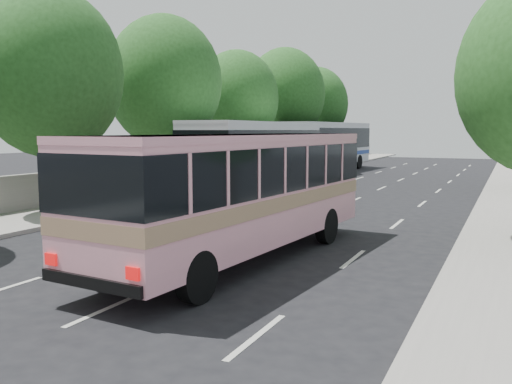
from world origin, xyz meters
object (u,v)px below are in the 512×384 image
Objects in this scene: pink_bus at (241,183)px; pink_taxi at (234,199)px; white_pickup at (256,190)px; tour_coach_front at (259,151)px; tour_coach_rear at (327,142)px.

pink_bus is 2.57× the size of pink_taxi.
white_pickup is at bearing 117.68° from pink_bus.
tour_coach_front is (-6.04, 14.09, 0.26)m from pink_bus.
white_pickup is at bearing 103.05° from pink_taxi.
tour_coach_rear reaches higher than tour_coach_front.
tour_coach_front reaches higher than pink_bus.
pink_bus is at bearing -53.40° from pink_taxi.
pink_taxi is 24.65m from tour_coach_rear.
white_pickup is 5.85m from tour_coach_front.
tour_coach_front is at bearing -80.19° from tour_coach_rear.
pink_bus is 1.89× the size of white_pickup.
tour_coach_rear is at bearing 108.64° from pink_bus.
tour_coach_front reaches higher than pink_taxi.
tour_coach_front is (-2.50, 7.71, 1.61)m from pink_taxi.
pink_taxi is at bearing -76.09° from tour_coach_rear.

